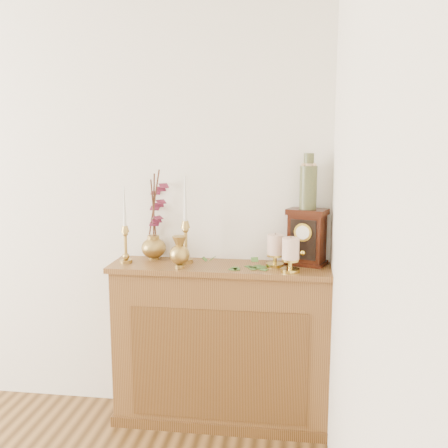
# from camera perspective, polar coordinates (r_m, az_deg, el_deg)

# --- Properties ---
(console_shelf) EXTENTS (1.24, 0.34, 0.93)m
(console_shelf) POSITION_cam_1_polar(r_m,az_deg,el_deg) (3.06, -0.29, -13.46)
(console_shelf) COLOR brown
(console_shelf) RESTS_ON ground
(candlestick_left) EXTENTS (0.07, 0.07, 0.43)m
(candlestick_left) POSITION_cam_1_polar(r_m,az_deg,el_deg) (2.98, -10.69, -1.52)
(candlestick_left) COLOR #AF8E46
(candlestick_left) RESTS_ON console_shelf
(candlestick_center) EXTENTS (0.08, 0.08, 0.49)m
(candlestick_center) POSITION_cam_1_polar(r_m,az_deg,el_deg) (2.93, -4.21, -1.17)
(candlestick_center) COLOR #AF8E46
(candlestick_center) RESTS_ON console_shelf
(bud_vase) EXTENTS (0.11, 0.11, 0.18)m
(bud_vase) POSITION_cam_1_polar(r_m,az_deg,el_deg) (2.83, -4.86, -3.10)
(bud_vase) COLOR #AF8E46
(bud_vase) RESTS_ON console_shelf
(ginger_jar) EXTENTS (0.22, 0.23, 0.52)m
(ginger_jar) POSITION_cam_1_polar(r_m,az_deg,el_deg) (3.05, -7.28, 0.62)
(ginger_jar) COLOR #AF8E46
(ginger_jar) RESTS_ON console_shelf
(pillar_candle_left) EXTENTS (0.10, 0.10, 0.19)m
(pillar_candle_left) POSITION_cam_1_polar(r_m,az_deg,el_deg) (2.87, 5.58, -2.70)
(pillar_candle_left) COLOR #B59A3F
(pillar_candle_left) RESTS_ON console_shelf
(pillar_candle_right) EXTENTS (0.10, 0.10, 0.19)m
(pillar_candle_right) POSITION_cam_1_polar(r_m,az_deg,el_deg) (2.76, 7.26, -3.15)
(pillar_candle_right) COLOR #B59A3F
(pillar_candle_right) RESTS_ON console_shelf
(ivy_garland) EXTENTS (0.35, 0.17, 0.07)m
(ivy_garland) POSITION_cam_1_polar(r_m,az_deg,el_deg) (2.84, -0.22, -4.57)
(ivy_garland) COLOR #375F24
(ivy_garland) RESTS_ON console_shelf
(mantel_clock) EXTENTS (0.24, 0.21, 0.31)m
(mantel_clock) POSITION_cam_1_polar(r_m,az_deg,el_deg) (2.92, 8.99, -1.46)
(mantel_clock) COLOR #35150A
(mantel_clock) RESTS_ON console_shelf
(ceramic_vase) EXTENTS (0.09, 0.09, 0.30)m
(ceramic_vase) POSITION_cam_1_polar(r_m,az_deg,el_deg) (2.88, 9.16, 4.31)
(ceramic_vase) COLOR #1B362A
(ceramic_vase) RESTS_ON mantel_clock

